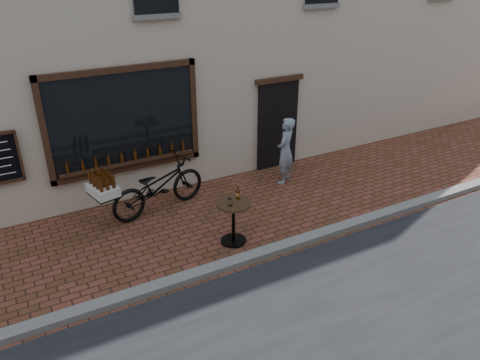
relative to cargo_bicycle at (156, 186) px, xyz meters
name	(u,v)px	position (x,y,z in m)	size (l,w,h in m)	color
ground	(289,255)	(1.56, -2.69, -0.58)	(90.00, 90.00, 0.00)	#512E1A
kerb	(283,247)	(1.56, -2.49, -0.52)	(90.00, 0.25, 0.12)	slate
cargo_bicycle	(156,186)	(0.00, 0.00, 0.00)	(2.60, 1.23, 1.22)	black
bistro_table	(233,214)	(0.88, -1.82, 0.03)	(0.67, 0.67, 1.15)	black
pedestrian	(285,151)	(3.13, -0.12, 0.22)	(0.59, 0.38, 1.61)	gray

